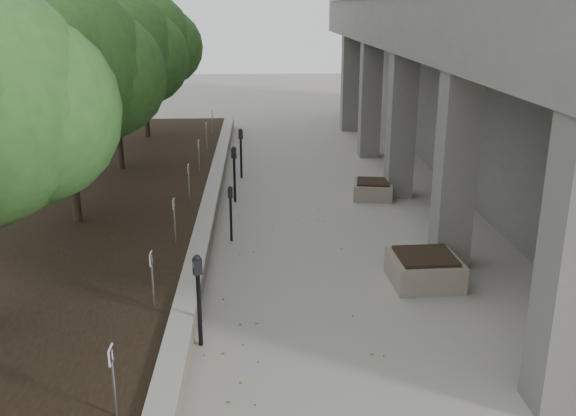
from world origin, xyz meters
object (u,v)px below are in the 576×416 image
object	(u,v)px
crabapple_tree_5	(143,64)
parking_meter_4	(234,174)
planter_front	(425,269)
crabapple_tree_4	(114,79)
parking_meter_5	(241,153)
planter_back	(373,189)
parking_meter_3	(231,214)
crabapple_tree_3	(66,104)
parking_meter_2	(199,301)

from	to	relation	value
crabapple_tree_5	parking_meter_4	bearing A→B (deg)	-64.18
planter_front	crabapple_tree_4	bearing A→B (deg)	133.12
crabapple_tree_4	parking_meter_5	xyz separation A→B (m)	(3.69, 0.19, -2.33)
crabapple_tree_5	planter_back	size ratio (longest dim) A/B	5.10
planter_back	parking_meter_3	bearing A→B (deg)	-139.90
crabapple_tree_3	parking_meter_5	bearing A→B (deg)	54.55
crabapple_tree_4	crabapple_tree_5	distance (m)	5.00
crabapple_tree_3	parking_meter_2	distance (m)	6.53
parking_meter_4	planter_front	distance (m)	6.81
crabapple_tree_4	parking_meter_2	world-z (taller)	crabapple_tree_4
parking_meter_2	parking_meter_4	bearing A→B (deg)	66.33
crabapple_tree_3	parking_meter_2	xyz separation A→B (m)	(3.27, -5.14, -2.34)
crabapple_tree_3	planter_back	size ratio (longest dim) A/B	5.10
parking_meter_3	parking_meter_5	distance (m)	5.62
crabapple_tree_5	parking_meter_3	size ratio (longest dim) A/B	4.13
planter_front	planter_back	size ratio (longest dim) A/B	1.21
parking_meter_4	parking_meter_2	bearing A→B (deg)	-78.87
parking_meter_5	planter_front	world-z (taller)	parking_meter_5
parking_meter_3	crabapple_tree_4	bearing A→B (deg)	125.60
parking_meter_3	planter_back	size ratio (longest dim) A/B	1.24
parking_meter_2	parking_meter_4	world-z (taller)	parking_meter_4
parking_meter_2	crabapple_tree_4	bearing A→B (deg)	86.42
crabapple_tree_3	planter_back	world-z (taller)	crabapple_tree_3
crabapple_tree_4	parking_meter_3	world-z (taller)	crabapple_tree_4
crabapple_tree_5	parking_meter_5	world-z (taller)	crabapple_tree_5
parking_meter_4	parking_meter_3	bearing A→B (deg)	-76.36
planter_back	parking_meter_5	bearing A→B (deg)	147.84
parking_meter_5	planter_back	size ratio (longest dim) A/B	1.48
parking_meter_3	parking_meter_4	distance (m)	3.05
parking_meter_4	parking_meter_5	world-z (taller)	parking_meter_5
parking_meter_4	crabapple_tree_4	bearing A→B (deg)	159.66
crabapple_tree_3	planter_front	world-z (taller)	crabapple_tree_3
crabapple_tree_4	parking_meter_3	size ratio (longest dim) A/B	4.13
parking_meter_3	parking_meter_5	bearing A→B (deg)	91.07
crabapple_tree_4	planter_back	world-z (taller)	crabapple_tree_4
crabapple_tree_4	planter_front	xyz separation A→B (m)	(7.45, -7.96, -2.82)
crabapple_tree_5	parking_meter_3	distance (m)	11.30
parking_meter_4	parking_meter_5	size ratio (longest dim) A/B	1.00
crabapple_tree_4	parking_meter_4	distance (m)	4.89
parking_meter_5	parking_meter_3	bearing A→B (deg)	-100.79
crabapple_tree_4	parking_meter_2	size ratio (longest dim) A/B	3.48
parking_meter_3	crabapple_tree_3	bearing A→B (deg)	175.30
crabapple_tree_5	planter_front	distance (m)	15.21
crabapple_tree_3	parking_meter_5	distance (m)	6.78
parking_meter_5	planter_front	xyz separation A→B (m)	(3.76, -8.14, -0.49)
parking_meter_4	parking_meter_5	xyz separation A→B (m)	(0.12, 2.57, 0.00)
crabapple_tree_4	parking_meter_2	distance (m)	10.91
crabapple_tree_4	parking_meter_5	size ratio (longest dim) A/B	3.45
parking_meter_3	planter_back	bearing A→B (deg)	42.27
planter_front	planter_back	world-z (taller)	planter_front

